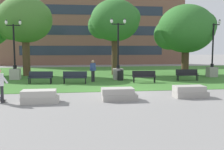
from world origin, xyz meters
The scene contains 19 objects.
ground_plane centered at (0.00, 0.00, 0.00)m, with size 140.00×140.00×0.00m, color gray.
grass_lawn centered at (0.00, 10.00, 0.01)m, with size 40.00×20.00×0.02m, color #3D752D.
concrete_block_center centered at (-4.41, -2.68, 0.31)m, with size 1.80×0.90×0.64m.
concrete_block_left centered at (-0.42, -2.55, 0.31)m, with size 1.84×0.90×0.64m.
concrete_block_right centered at (3.60, -2.29, 0.31)m, with size 1.81×0.90×0.64m.
skateboard centered at (-6.43, -1.97, 0.09)m, with size 0.70×0.98×0.14m.
park_bench_near_left centered at (-2.72, 3.90, 0.54)m, with size 1.83×0.63×0.90m.
park_bench_near_right centered at (2.56, 3.71, 0.54)m, with size 1.85×0.72×0.90m.
park_bench_far_left centered at (-5.29, 4.21, 0.54)m, with size 1.85×0.76×0.90m.
park_bench_far_right centered at (6.37, 4.43, 0.54)m, with size 1.84×0.69×0.90m.
lamp_post_right centered at (9.68, 6.59, 1.07)m, with size 1.32×0.80×5.22m.
lamp_post_center centered at (-7.76, 7.05, 1.04)m, with size 1.32×0.80×5.01m.
lamp_post_left centered at (0.89, 5.98, 1.06)m, with size 1.32×0.80×5.12m.
tree_far_left centered at (7.98, 8.85, 4.44)m, with size 5.77×5.49×6.83m.
tree_near_left centered at (1.11, 9.81, 5.24)m, with size 5.02×4.78×7.34m.
tree_near_right centered at (-7.42, 10.01, 5.22)m, with size 5.32×5.07×7.44m.
trash_bin centered at (0.95, 5.22, 0.50)m, with size 0.49×0.49×0.96m.
person_bystander_near_lawn centered at (-1.32, 4.71, 0.98)m, with size 0.58×0.49×1.71m.
building_facade_distant centered at (-0.14, 24.50, 5.82)m, with size 28.76×1.03×11.66m.
Camera 1 is at (-2.53, -15.85, 2.79)m, focal length 42.00 mm.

